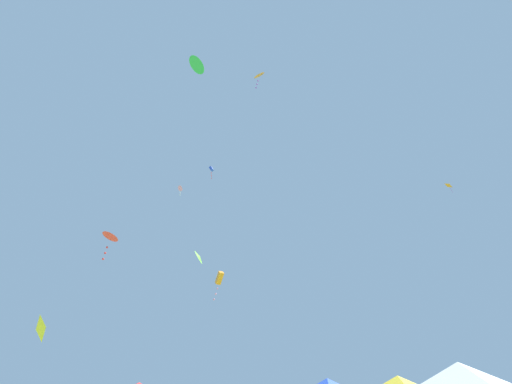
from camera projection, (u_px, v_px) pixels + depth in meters
The scene contains 10 objects.
canopy_tent_white at pixel (463, 380), 9.39m from camera, with size 3.00×3.00×3.21m.
kite_pink_delta at pixel (180, 189), 41.43m from camera, with size 1.04×1.01×1.68m.
kite_red_delta at pixel (111, 236), 16.48m from camera, with size 1.24×1.24×1.69m.
kite_lime_delta at pixel (199, 257), 26.81m from camera, with size 0.83×1.33×1.21m.
kite_yellow_diamond at pixel (42, 329), 21.12m from camera, with size 1.11×0.99×1.24m.
kite_blue_box at pixel (211, 169), 37.80m from camera, with size 0.70×0.54×1.80m.
kite_orange_box at pixel (219, 279), 24.70m from camera, with size 0.89×1.01×2.32m.
kite_green_delta at pixel (197, 64), 21.70m from camera, with size 1.43×1.55×0.92m.
kite_orange_diamond at pixel (449, 186), 33.82m from camera, with size 0.52×0.48×1.33m.
kite_orange_delta at pixel (259, 75), 23.60m from camera, with size 1.11×1.01×1.87m.
Camera 1 is at (0.67, -5.79, 1.84)m, focal length 21.52 mm.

